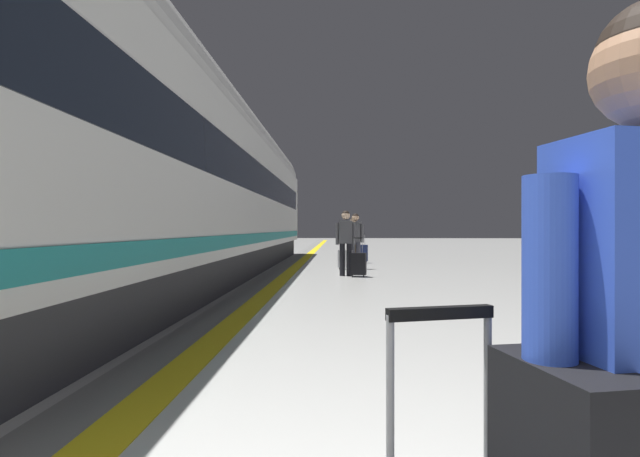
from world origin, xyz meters
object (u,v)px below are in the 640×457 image
suitcase_near (359,264)px  suitcase_far (362,253)px  suitcase_mid (345,259)px  high_speed_train (135,154)px  passenger_far (353,236)px  passenger_near (346,238)px  passenger_mid (355,237)px

suitcase_near → suitcase_far: size_ratio=0.97×
suitcase_mid → high_speed_train: bearing=-119.5°
suitcase_mid → passenger_far: (0.32, 2.92, 0.64)m
passenger_far → suitcase_mid: bearing=-96.2°
passenger_near → suitcase_mid: size_ratio=1.74×
passenger_near → suitcase_far: size_ratio=1.63×
high_speed_train → passenger_far: size_ratio=20.03×
suitcase_near → passenger_far: (0.00, 5.14, 0.62)m
high_speed_train → passenger_mid: 7.93m
passenger_near → suitcase_mid: (0.01, 1.92, -0.66)m
suitcase_near → suitcase_mid: 2.25m
suitcase_near → passenger_mid: 2.55m
passenger_near → suitcase_near: bearing=-43.6°
passenger_mid → suitcase_near: bearing=-90.1°
passenger_near → passenger_far: (0.32, 4.84, -0.03)m
suitcase_far → suitcase_near: bearing=-93.8°
passenger_near → passenger_mid: passenger_near is taller
high_speed_train → passenger_far: (3.97, 9.37, -1.54)m
high_speed_train → passenger_mid: bearing=59.3°
passenger_mid → suitcase_far: size_ratio=1.63×
suitcase_near → suitcase_far: suitcase_far is taller
high_speed_train → suitcase_far: size_ratio=31.21×
passenger_mid → passenger_far: passenger_mid is taller
passenger_mid → passenger_near: bearing=-98.6°
high_speed_train → suitcase_mid: (3.66, 6.45, -2.18)m
suitcase_mid → passenger_far: bearing=83.8°
suitcase_near → suitcase_far: (0.33, 5.02, 0.02)m
passenger_near → suitcase_mid: 2.03m
passenger_far → suitcase_far: 0.70m
suitcase_mid → suitcase_far: suitcase_far is taller
suitcase_mid → passenger_mid: bearing=36.5°
suitcase_mid → suitcase_far: size_ratio=0.94×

